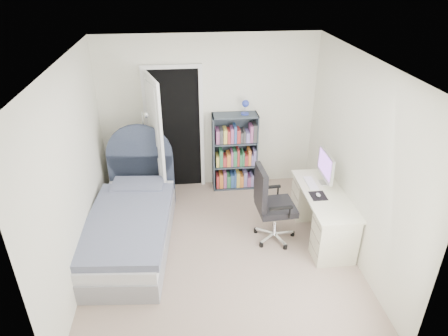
{
  "coord_description": "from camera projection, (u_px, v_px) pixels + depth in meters",
  "views": [
    {
      "loc": [
        -0.4,
        -4.18,
        3.47
      ],
      "look_at": [
        0.09,
        0.35,
        1.05
      ],
      "focal_mm": 32.0,
      "sensor_mm": 36.0,
      "label": 1
    }
  ],
  "objects": [
    {
      "name": "floor_lamp",
      "position": [
        149.0,
        167.0,
        6.11
      ],
      "size": [
        0.22,
        0.22,
        1.51
      ],
      "color": "silver",
      "rests_on": "ground"
    },
    {
      "name": "door",
      "position": [
        163.0,
        136.0,
        6.12
      ],
      "size": [
        0.92,
        0.8,
        2.06
      ],
      "color": "black",
      "rests_on": "ground"
    },
    {
      "name": "bookcase",
      "position": [
        235.0,
        154.0,
        6.54
      ],
      "size": [
        0.72,
        0.31,
        1.53
      ],
      "color": "#38424C",
      "rests_on": "ground"
    },
    {
      "name": "bed",
      "position": [
        132.0,
        223.0,
        5.36
      ],
      "size": [
        1.18,
        2.23,
        1.33
      ],
      "color": "gray",
      "rests_on": "ground"
    },
    {
      "name": "office_chair",
      "position": [
        270.0,
        201.0,
        5.27
      ],
      "size": [
        0.57,
        0.59,
        1.1
      ],
      "color": "silver",
      "rests_on": "ground"
    },
    {
      "name": "desk",
      "position": [
        322.0,
        212.0,
        5.46
      ],
      "size": [
        0.55,
        1.38,
        1.14
      ],
      "color": "beige",
      "rests_on": "ground"
    },
    {
      "name": "room_shell",
      "position": [
        220.0,
        167.0,
        4.75
      ],
      "size": [
        3.5,
        3.7,
        2.6
      ],
      "color": "gray",
      "rests_on": "ground"
    },
    {
      "name": "nightstand",
      "position": [
        143.0,
        171.0,
        6.44
      ],
      "size": [
        0.42,
        0.42,
        0.61
      ],
      "color": "tan",
      "rests_on": "ground"
    }
  ]
}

